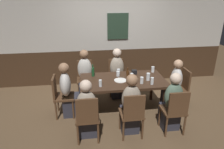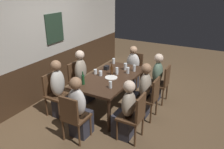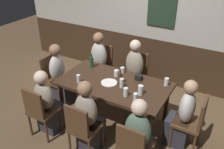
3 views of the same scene
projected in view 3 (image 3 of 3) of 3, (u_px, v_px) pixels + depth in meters
The scene contains 29 objects.
ground_plane at pixel (114, 119), 4.30m from camera, with size 12.00×12.00×0.00m, color brown.
wall_back at pixel (154, 21), 4.91m from camera, with size 6.40×0.13×2.60m.
dining_table at pixel (114, 87), 3.97m from camera, with size 1.76×0.96×0.74m.
chair_mid_near at pixel (82, 127), 3.38m from camera, with size 0.40×0.40×0.88m.
chair_right_near at pixel (133, 148), 3.04m from camera, with size 0.40×0.40×0.88m.
chair_head_west at pixel (54, 76), 4.61m from camera, with size 0.40×0.40×0.88m.
chair_left_far at pixel (102, 64), 5.07m from camera, with size 0.40×0.40×0.88m.
chair_head_east at pixel (193, 121), 3.50m from camera, with size 0.40×0.40×0.88m.
chair_mid_far at pixel (137, 73), 4.73m from camera, with size 0.40×0.40×0.88m.
chair_left_near at pixel (40, 110), 3.71m from camera, with size 0.40×0.40×0.88m.
person_mid_near at pixel (89, 121), 3.50m from camera, with size 0.34×0.37×1.16m.
person_right_near at pixel (139, 140), 3.17m from camera, with size 0.34×0.37×1.14m.
person_head_west at pixel (60, 78), 4.55m from camera, with size 0.37×0.34×1.16m.
person_left_far at pixel (98, 66), 4.94m from camera, with size 0.34×0.37×1.20m.
person_head_east at pixel (182, 118), 3.58m from camera, with size 0.37×0.34×1.12m.
person_mid_far at pixel (133, 75), 4.61m from camera, with size 0.34×0.37×1.20m.
person_left_near at pixel (48, 106), 3.85m from camera, with size 0.34×0.37×1.11m.
pint_glass_pale at pixel (135, 98), 3.44m from camera, with size 0.06×0.06×0.14m.
beer_glass_tall at pixel (116, 74), 4.10m from camera, with size 0.08×0.08×0.11m.
tumbler_water at pixel (79, 79), 3.91m from camera, with size 0.06×0.06×0.14m.
pint_glass_stout at pixel (122, 70), 4.20m from camera, with size 0.07×0.07×0.10m.
tumbler_short at pixel (140, 91), 3.61m from camera, with size 0.08×0.08×0.15m.
pint_glass_amber at pixel (126, 93), 3.58m from camera, with size 0.07×0.07×0.14m.
highball_clear at pixel (166, 82), 3.84m from camera, with size 0.07×0.07×0.13m.
beer_glass_half at pixel (122, 83), 3.78m from camera, with size 0.06×0.06×0.15m.
beer_bottle_green at pixel (92, 62), 4.35m from camera, with size 0.06×0.06×0.26m.
beer_bottle_brown at pixel (120, 78), 3.87m from camera, with size 0.06×0.06×0.25m.
plate_white_large at pixel (109, 83), 3.92m from camera, with size 0.26×0.26×0.01m, color white.
condiment_caddy at pixel (139, 77), 3.99m from camera, with size 0.11×0.09×0.09m, color black.
Camera 3 is at (1.64, -2.95, 2.77)m, focal length 39.53 mm.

